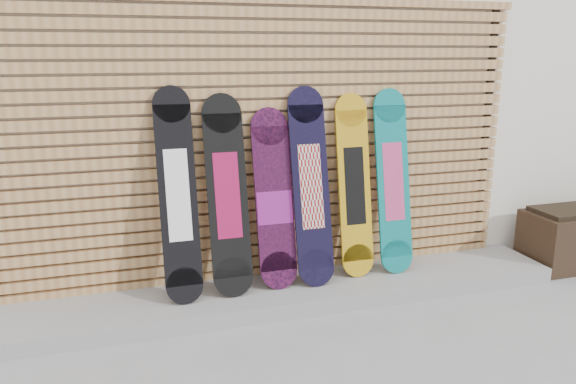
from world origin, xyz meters
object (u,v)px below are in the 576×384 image
at_px(snowboard_1, 227,195).
at_px(snowboard_5, 393,182).
at_px(snowboard_4, 354,186).
at_px(snowboard_0, 178,195).
at_px(snowboard_2, 274,200).
at_px(snowboard_3, 311,187).

height_order(snowboard_1, snowboard_5, snowboard_5).
relative_size(snowboard_4, snowboard_5, 0.98).
xyz_separation_m(snowboard_0, snowboard_1, (0.36, 0.01, -0.03)).
bearing_deg(snowboard_5, snowboard_1, -178.81).
bearing_deg(snowboard_4, snowboard_2, -177.89).
height_order(snowboard_1, snowboard_2, snowboard_1).
distance_m(snowboard_0, snowboard_5, 1.74).
height_order(snowboard_0, snowboard_5, snowboard_0).
xyz_separation_m(snowboard_0, snowboard_4, (1.40, 0.05, -0.04)).
relative_size(snowboard_2, snowboard_3, 0.90).
bearing_deg(snowboard_0, snowboard_2, 1.88).
distance_m(snowboard_3, snowboard_5, 0.72).
relative_size(snowboard_0, snowboard_5, 1.04).
bearing_deg(snowboard_2, snowboard_5, 0.69).
relative_size(snowboard_3, snowboard_5, 1.02).
distance_m(snowboard_0, snowboard_3, 1.02).
height_order(snowboard_1, snowboard_3, snowboard_3).
bearing_deg(snowboard_3, snowboard_0, -179.61).
bearing_deg(snowboard_1, snowboard_4, 2.27).
bearing_deg(snowboard_2, snowboard_1, -177.42).
xyz_separation_m(snowboard_4, snowboard_5, (0.34, -0.01, 0.02)).
relative_size(snowboard_0, snowboard_3, 1.01).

